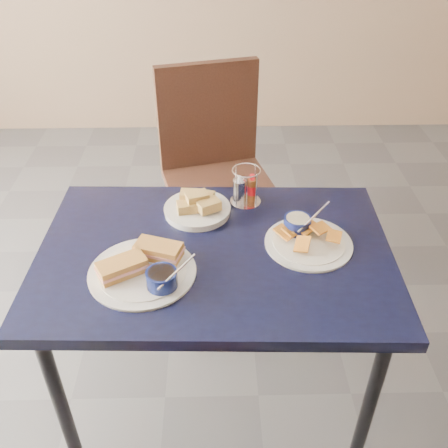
{
  "coord_description": "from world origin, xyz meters",
  "views": [
    {
      "loc": [
        -0.17,
        -1.2,
        1.74
      ],
      "look_at": [
        -0.14,
        0.05,
        0.82
      ],
      "focal_mm": 40.0,
      "sensor_mm": 36.0,
      "label": 1
    }
  ],
  "objects_px": {
    "sandwich_plate": "(145,267)",
    "plantain_plate": "(304,236)",
    "dining_table": "(215,267)",
    "chair_far": "(219,160)",
    "bread_basket": "(197,207)",
    "condiment_caddy": "(244,189)"
  },
  "relations": [
    {
      "from": "chair_far",
      "to": "sandwich_plate",
      "type": "xyz_separation_m",
      "value": [
        -0.23,
        -0.99,
        0.19
      ]
    },
    {
      "from": "plantain_plate",
      "to": "condiment_caddy",
      "type": "height_order",
      "value": "condiment_caddy"
    },
    {
      "from": "plantain_plate",
      "to": "dining_table",
      "type": "bearing_deg",
      "value": -171.9
    },
    {
      "from": "dining_table",
      "to": "chair_far",
      "type": "bearing_deg",
      "value": 88.36
    },
    {
      "from": "sandwich_plate",
      "to": "bread_basket",
      "type": "bearing_deg",
      "value": 64.29
    },
    {
      "from": "bread_basket",
      "to": "condiment_caddy",
      "type": "bearing_deg",
      "value": 21.51
    },
    {
      "from": "bread_basket",
      "to": "dining_table",
      "type": "bearing_deg",
      "value": -74.09
    },
    {
      "from": "chair_far",
      "to": "sandwich_plate",
      "type": "bearing_deg",
      "value": -103.2
    },
    {
      "from": "plantain_plate",
      "to": "bread_basket",
      "type": "xyz_separation_m",
      "value": [
        -0.35,
        0.16,
        0.01
      ]
    },
    {
      "from": "sandwich_plate",
      "to": "plantain_plate",
      "type": "bearing_deg",
      "value": 16.51
    },
    {
      "from": "sandwich_plate",
      "to": "bread_basket",
      "type": "height_order",
      "value": "sandwich_plate"
    },
    {
      "from": "bread_basket",
      "to": "plantain_plate",
      "type": "bearing_deg",
      "value": -25.1
    },
    {
      "from": "plantain_plate",
      "to": "chair_far",
      "type": "bearing_deg",
      "value": 107.33
    },
    {
      "from": "sandwich_plate",
      "to": "bread_basket",
      "type": "relative_size",
      "value": 1.44
    },
    {
      "from": "plantain_plate",
      "to": "condiment_caddy",
      "type": "relative_size",
      "value": 2.05
    },
    {
      "from": "dining_table",
      "to": "sandwich_plate",
      "type": "relative_size",
      "value": 3.5
    },
    {
      "from": "plantain_plate",
      "to": "bread_basket",
      "type": "relative_size",
      "value": 1.23
    },
    {
      "from": "sandwich_plate",
      "to": "condiment_caddy",
      "type": "height_order",
      "value": "condiment_caddy"
    },
    {
      "from": "bread_basket",
      "to": "chair_far",
      "type": "bearing_deg",
      "value": 83.02
    },
    {
      "from": "chair_far",
      "to": "condiment_caddy",
      "type": "height_order",
      "value": "chair_far"
    },
    {
      "from": "condiment_caddy",
      "to": "sandwich_plate",
      "type": "bearing_deg",
      "value": -130.01
    },
    {
      "from": "dining_table",
      "to": "sandwich_plate",
      "type": "height_order",
      "value": "sandwich_plate"
    }
  ]
}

